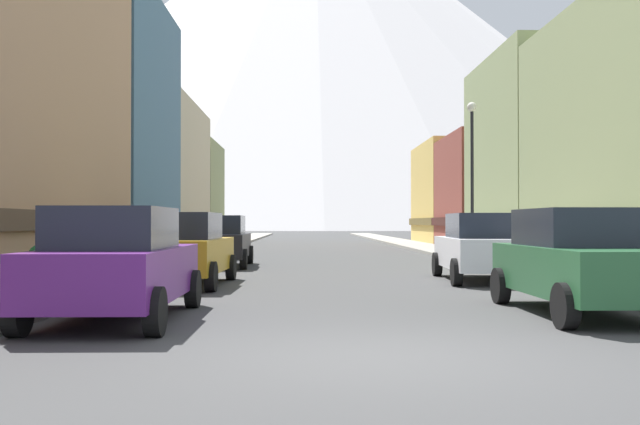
% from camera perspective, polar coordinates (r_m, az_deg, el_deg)
% --- Properties ---
extents(ground_plane, '(400.00, 400.00, 0.00)m').
position_cam_1_polar(ground_plane, '(8.36, 4.78, -11.44)').
color(ground_plane, '#3C3C3C').
extents(sidewalk_left, '(2.50, 100.00, 0.15)m').
position_cam_1_polar(sidewalk_left, '(43.53, -8.35, -2.72)').
color(sidewalk_left, gray).
rests_on(sidewalk_left, ground).
extents(sidewalk_right, '(2.50, 100.00, 0.15)m').
position_cam_1_polar(sidewalk_right, '(43.78, 8.13, -2.71)').
color(sidewalk_right, gray).
rests_on(sidewalk_right, ground).
extents(storefront_left_2, '(7.30, 10.51, 11.85)m').
position_cam_1_polar(storefront_left_2, '(34.86, -18.24, 6.17)').
color(storefront_left_2, slate).
rests_on(storefront_left_2, ground).
extents(storefront_left_3, '(6.81, 11.99, 8.79)m').
position_cam_1_polar(storefront_left_3, '(45.50, -13.80, 2.63)').
color(storefront_left_3, beige).
rests_on(storefront_left_3, ground).
extents(storefront_left_4, '(8.77, 8.68, 7.60)m').
position_cam_1_polar(storefront_left_4, '(56.05, -12.42, 1.39)').
color(storefront_left_4, '#8C9966').
rests_on(storefront_left_4, ground).
extents(storefront_right_2, '(9.88, 9.42, 9.11)m').
position_cam_1_polar(storefront_right_2, '(35.18, 20.77, 3.91)').
color(storefront_right_2, '#8C9966').
rests_on(storefront_right_2, ground).
extents(storefront_right_3, '(8.50, 8.28, 6.67)m').
position_cam_1_polar(storefront_right_3, '(43.79, 15.31, 1.42)').
color(storefront_right_3, brown).
rests_on(storefront_right_3, ground).
extents(storefront_right_4, '(8.16, 9.81, 7.19)m').
position_cam_1_polar(storefront_right_4, '(52.60, 12.29, 1.31)').
color(storefront_right_4, '#D8B259').
rests_on(storefront_right_4, ground).
extents(car_left_0, '(2.07, 4.40, 1.78)m').
position_cam_1_polar(car_left_0, '(11.68, -15.85, -3.93)').
color(car_left_0, '#591E72').
rests_on(car_left_0, ground).
extents(car_left_1, '(2.18, 4.46, 1.78)m').
position_cam_1_polar(car_left_1, '(17.75, -10.78, -2.86)').
color(car_left_1, '#B28419').
rests_on(car_left_1, ground).
extents(car_left_2, '(2.11, 4.42, 1.78)m').
position_cam_1_polar(car_left_2, '(25.18, -7.94, -2.25)').
color(car_left_2, black).
rests_on(car_left_2, ground).
extents(car_right_0, '(2.10, 4.42, 1.78)m').
position_cam_1_polar(car_right_0, '(12.83, 20.10, -3.62)').
color(car_right_0, '#265933').
rests_on(car_right_0, ground).
extents(car_right_1, '(2.23, 4.48, 1.78)m').
position_cam_1_polar(car_right_1, '(19.33, 12.72, -2.68)').
color(car_right_1, silver).
rests_on(car_right_1, ground).
extents(parking_meter_near, '(0.14, 0.10, 1.33)m').
position_cam_1_polar(parking_meter_near, '(15.83, 23.48, -2.65)').
color(parking_meter_near, '#595960').
rests_on(parking_meter_near, sidewalk_right).
extents(trash_bin_right, '(0.59, 0.59, 0.98)m').
position_cam_1_polar(trash_bin_right, '(20.20, 19.71, -3.30)').
color(trash_bin_right, '#4C5156').
rests_on(trash_bin_right, sidewalk_right).
extents(potted_plant_2, '(0.55, 0.55, 0.89)m').
position_cam_1_polar(potted_plant_2, '(17.84, -21.40, -3.69)').
color(potted_plant_2, brown).
rests_on(potted_plant_2, sidewalk_left).
extents(pedestrian_0, '(0.36, 0.36, 1.68)m').
position_cam_1_polar(pedestrian_0, '(32.26, -10.85, -1.87)').
color(pedestrian_0, '#333338').
rests_on(pedestrian_0, sidewalk_left).
extents(streetlamp_right, '(0.36, 0.36, 5.86)m').
position_cam_1_polar(streetlamp_right, '(27.17, 12.02, 4.38)').
color(streetlamp_right, black).
rests_on(streetlamp_right, sidewalk_right).
extents(mountain_backdrop, '(282.70, 282.70, 127.02)m').
position_cam_1_polar(mountain_backdrop, '(275.26, -0.47, 12.22)').
color(mountain_backdrop, silver).
rests_on(mountain_backdrop, ground).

